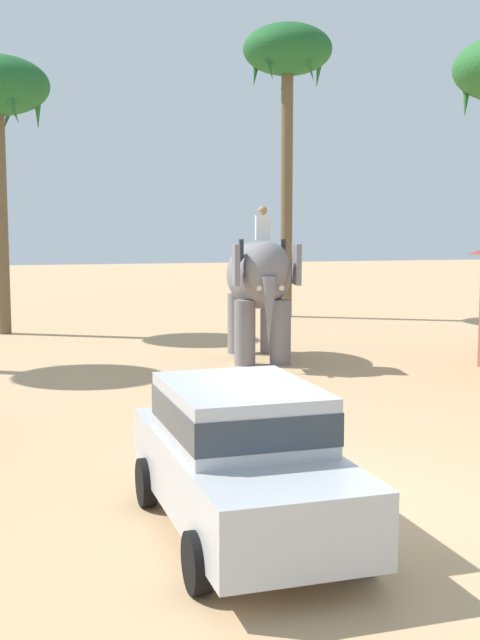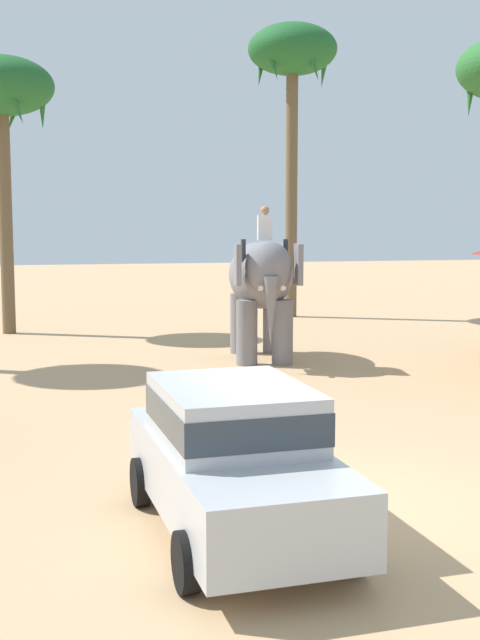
% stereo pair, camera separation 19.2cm
% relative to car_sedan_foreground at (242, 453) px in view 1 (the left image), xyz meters
% --- Properties ---
extents(ground_plane, '(120.00, 120.00, 0.00)m').
position_rel_car_sedan_foreground_xyz_m(ground_plane, '(1.24, 0.64, -0.93)').
color(ground_plane, tan).
extents(car_sedan_foreground, '(2.04, 4.18, 1.70)m').
position_rel_car_sedan_foreground_xyz_m(car_sedan_foreground, '(0.00, 0.00, 0.00)').
color(car_sedan_foreground, '#B7BABF').
rests_on(car_sedan_foreground, ground).
extents(elephant_with_mahout, '(2.07, 3.98, 3.88)m').
position_rel_car_sedan_foreground_xyz_m(elephant_with_mahout, '(3.35, 11.36, 1.06)').
color(elephant_with_mahout, slate).
rests_on(elephant_with_mahout, ground).
extents(palm_tree_far_back, '(3.20, 3.20, 10.53)m').
position_rel_car_sedan_foreground_xyz_m(palm_tree_far_back, '(6.92, 20.51, 8.26)').
color(palm_tree_far_back, brown).
rests_on(palm_tree_far_back, ground).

